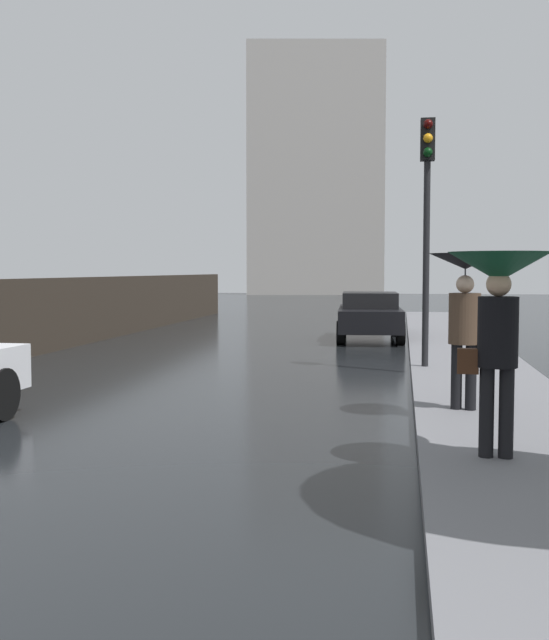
{
  "coord_description": "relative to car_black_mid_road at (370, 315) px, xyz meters",
  "views": [
    {
      "loc": [
        3.83,
        -3.4,
        1.92
      ],
      "look_at": [
        2.34,
        5.62,
        1.33
      ],
      "focal_mm": 43.66,
      "sensor_mm": 36.0,
      "label": 1
    }
  ],
  "objects": [
    {
      "name": "pedestrian_with_umbrella_far",
      "position": [
        1.66,
        -11.23,
        0.93
      ],
      "size": [
        0.91,
        0.91,
        1.98
      ],
      "rotation": [
        0.0,
        0.0,
        -0.22
      ],
      "color": "black",
      "rests_on": "sidewalk_strip"
    },
    {
      "name": "pedestrian_with_umbrella_near",
      "position": [
        1.76,
        -13.78,
        0.98
      ],
      "size": [
        0.95,
        0.95,
        1.94
      ],
      "rotation": [
        0.0,
        0.0,
        -0.06
      ],
      "color": "black",
      "rests_on": "sidewalk_strip"
    },
    {
      "name": "distant_tower",
      "position": [
        -6.17,
        40.69,
        8.9
      ],
      "size": [
        11.35,
        7.73,
        19.18
      ],
      "color": "#9E9993",
      "rests_on": "ground"
    },
    {
      "name": "traffic_light",
      "position": [
        1.3,
        -6.8,
        2.57
      ],
      "size": [
        0.26,
        0.39,
        4.51
      ],
      "color": "black",
      "rests_on": "sidewalk_strip"
    },
    {
      "name": "car_black_mid_road",
      "position": [
        0.0,
        0.0,
        0.0
      ],
      "size": [
        1.94,
        4.26,
        1.31
      ],
      "rotation": [
        0.0,
        0.0,
        0.06
      ],
      "color": "black",
      "rests_on": "ground"
    }
  ]
}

